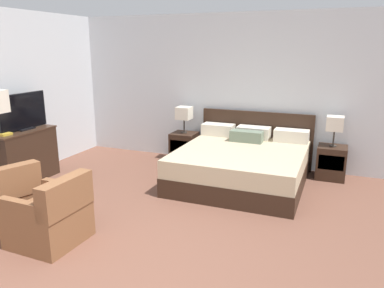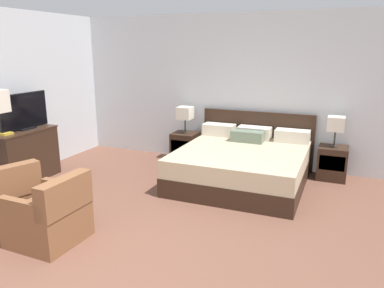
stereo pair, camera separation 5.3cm
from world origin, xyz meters
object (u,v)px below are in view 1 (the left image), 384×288
object	(u,v)px
tv	(23,112)
armchair_companion	(51,218)
armchair_by_window	(4,201)
bed	(242,164)
dresser	(24,155)
nightstand_right	(331,162)
table_lamp_left	(184,113)
book_red_cover	(3,134)
nightstand_left	(184,147)
table_lamp_right	(335,124)

from	to	relation	value
tv	armchair_companion	bearing A→B (deg)	-39.41
armchair_by_window	bed	bearing A→B (deg)	47.42
dresser	armchair_by_window	size ratio (longest dim) A/B	1.19
nightstand_right	tv	world-z (taller)	tv
table_lamp_left	armchair_by_window	distance (m)	3.35
tv	book_red_cover	world-z (taller)	tv
bed	nightstand_right	world-z (taller)	bed
nightstand_right	book_red_cover	distance (m)	5.02
nightstand_left	table_lamp_right	size ratio (longest dim) A/B	1.10
table_lamp_left	tv	bearing A→B (deg)	-135.80
armchair_companion	dresser	bearing A→B (deg)	142.18
nightstand_left	table_lamp_right	bearing A→B (deg)	0.03
nightstand_left	table_lamp_left	size ratio (longest dim) A/B	1.10
book_red_cover	armchair_by_window	xyz separation A→B (m)	(0.94, -0.91, -0.54)
table_lamp_right	book_red_cover	xyz separation A→B (m)	(-4.46, -2.24, -0.06)
nightstand_right	armchair_by_window	bearing A→B (deg)	-138.19
book_red_cover	armchair_by_window	bearing A→B (deg)	-44.12
dresser	armchair_by_window	world-z (taller)	dresser
table_lamp_left	table_lamp_right	size ratio (longest dim) A/B	1.00
nightstand_left	table_lamp_left	distance (m)	0.62
table_lamp_right	armchair_companion	size ratio (longest dim) A/B	0.63
dresser	nightstand_right	bearing A→B (deg)	23.33
bed	armchair_by_window	distance (m)	3.31
nightstand_right	armchair_by_window	size ratio (longest dim) A/B	0.60
armchair_by_window	book_red_cover	bearing A→B (deg)	135.88
armchair_by_window	table_lamp_right	bearing A→B (deg)	41.83
nightstand_left	nightstand_right	distance (m)	2.55
bed	armchair_by_window	world-z (taller)	bed
bed	book_red_cover	world-z (taller)	bed
table_lamp_right	armchair_by_window	world-z (taller)	table_lamp_right
nightstand_right	table_lamp_right	size ratio (longest dim) A/B	1.10
table_lamp_right	dresser	bearing A→B (deg)	-156.66
nightstand_left	dresser	bearing A→B (deg)	-134.68
nightstand_left	armchair_by_window	size ratio (longest dim) A/B	0.60
nightstand_left	armchair_companion	bearing A→B (deg)	-92.38
bed	armchair_by_window	xyz separation A→B (m)	(-2.24, -2.44, -0.01)
table_lamp_left	armchair_by_window	size ratio (longest dim) A/B	0.55
book_red_cover	armchair_companion	size ratio (longest dim) A/B	0.30
nightstand_left	table_lamp_left	world-z (taller)	table_lamp_left
bed	armchair_companion	size ratio (longest dim) A/B	2.63
tv	armchair_companion	world-z (taller)	tv
bed	tv	distance (m)	3.46
nightstand_right	book_red_cover	size ratio (longest dim) A/B	2.35
bed	armchair_companion	world-z (taller)	bed
book_red_cover	dresser	bearing A→B (deg)	88.73
tv	armchair_companion	distance (m)	2.41
armchair_companion	book_red_cover	bearing A→B (deg)	149.34
dresser	armchair_companion	size ratio (longest dim) A/B	1.38
bed	table_lamp_right	xyz separation A→B (m)	(1.28, 0.71, 0.59)
bed	nightstand_left	xyz separation A→B (m)	(-1.28, 0.71, -0.03)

